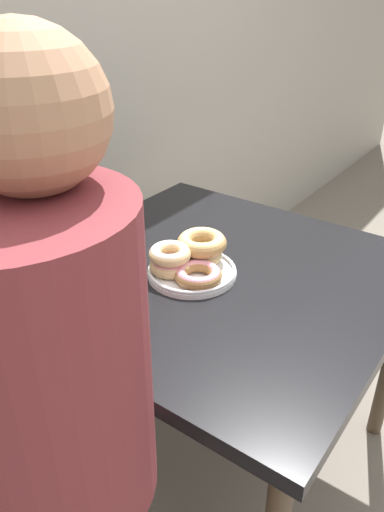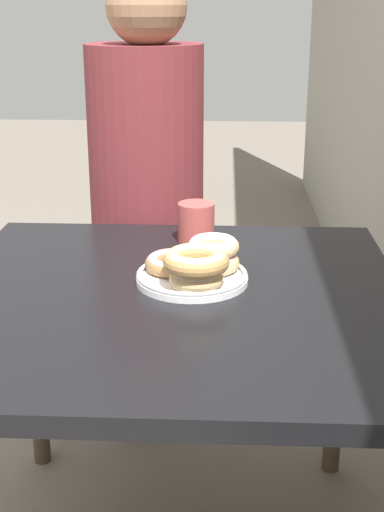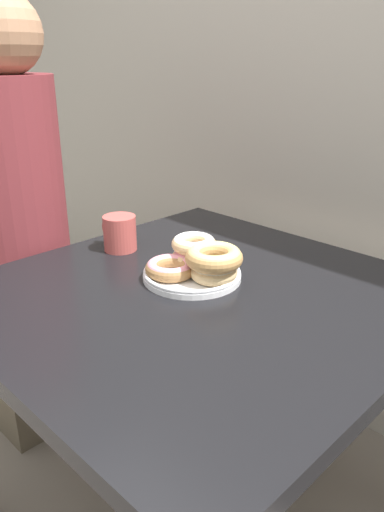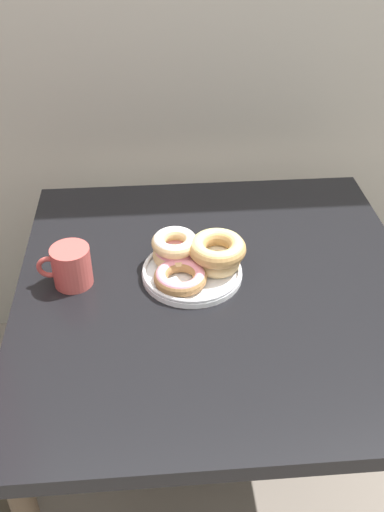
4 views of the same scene
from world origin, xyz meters
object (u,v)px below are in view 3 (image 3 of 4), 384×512
at_px(donut_plate, 196,262).
at_px(dining_table, 199,319).
at_px(person_figure, 8,226).
at_px(coffee_mug, 119,233).

bearing_deg(donut_plate, dining_table, -40.37).
bearing_deg(person_figure, dining_table, 10.67).
bearing_deg(donut_plate, coffee_mug, -177.52).
bearing_deg(dining_table, donut_plate, 139.63).
xyz_separation_m(dining_table, coffee_mug, (-0.35, 0.03, 0.13)).
bearing_deg(coffee_mug, person_figure, -154.25).
distance_m(dining_table, person_figure, 0.71).
bearing_deg(coffee_mug, donut_plate, 2.48).
bearing_deg(person_figure, donut_plate, 15.65).
bearing_deg(coffee_mug, dining_table, -5.73).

